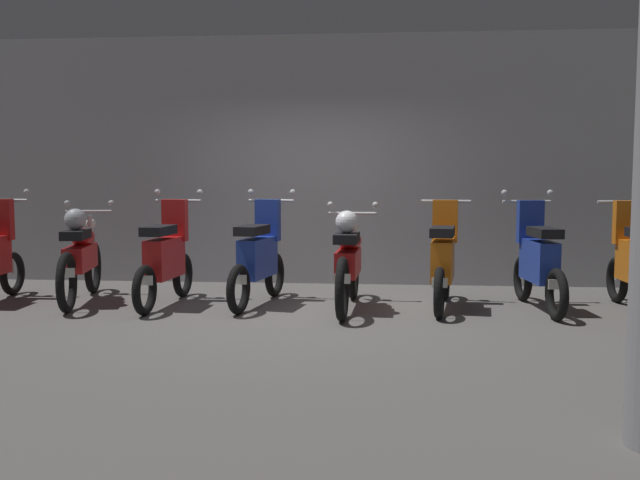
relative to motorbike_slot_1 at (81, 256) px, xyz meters
The scene contains 9 objects.
ground_plane 2.67m from the motorbike_slot_1, 11.84° to the right, with size 80.00×80.00×0.00m, color #565451.
back_wall 3.32m from the motorbike_slot_1, 35.15° to the left, with size 16.00×0.30×3.29m, color #ADADB2.
motorbike_slot_1 is the anchor object (origin of this frame).
motorbike_slot_2 1.03m from the motorbike_slot_1, ahead, with size 0.59×1.68×1.29m.
motorbike_slot_3 2.06m from the motorbike_slot_1, ahead, with size 0.58×1.67×1.29m.
motorbike_slot_4 3.08m from the motorbike_slot_1, ahead, with size 0.59×1.95×1.15m.
motorbike_slot_5 4.10m from the motorbike_slot_1, ahead, with size 0.56×1.68×1.18m.
motorbike_slot_6 5.11m from the motorbike_slot_1, ahead, with size 0.59×1.68×1.29m.
motorbike_slot_7 6.14m from the motorbike_slot_1, ahead, with size 0.56×1.68×1.18m.
Camera 1 is at (0.90, -7.38, 1.46)m, focal length 40.57 mm.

